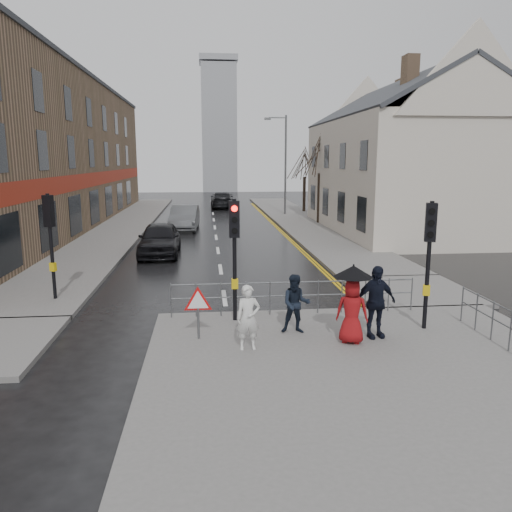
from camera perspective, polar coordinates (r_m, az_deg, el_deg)
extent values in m
plane|color=black|center=(14.02, -3.18, -8.11)|extent=(120.00, 120.00, 0.00)
cube|color=#605E5B|center=(11.30, 13.45, -12.85)|extent=(10.00, 9.00, 0.14)
cube|color=#605E5B|center=(37.01, -14.92, 3.56)|extent=(4.00, 44.00, 0.14)
cube|color=#605E5B|center=(39.15, 4.74, 4.28)|extent=(4.00, 40.00, 0.14)
cube|color=#605E5B|center=(18.27, 17.24, -3.84)|extent=(4.00, 4.20, 0.14)
cube|color=#8F6F52|center=(37.06, -24.12, 10.65)|extent=(8.00, 42.00, 10.00)
cube|color=beige|center=(33.69, 16.38, 8.66)|extent=(9.00, 16.00, 7.00)
cube|color=#8F6F52|center=(29.76, 17.19, 19.40)|extent=(0.70, 0.90, 1.80)
cube|color=#8F6F52|center=(38.11, 16.28, 17.47)|extent=(0.70, 0.90, 1.80)
cube|color=#919399|center=(75.40, -4.24, 14.25)|extent=(5.00, 5.00, 18.00)
cylinder|color=black|center=(13.74, -2.46, -0.54)|extent=(0.11, 0.11, 3.40)
cube|color=black|center=(13.56, -2.50, 4.22)|extent=(0.28, 0.22, 1.00)
cylinder|color=#FF0C07|center=(13.39, -2.48, 5.43)|extent=(0.16, 0.04, 0.16)
cylinder|color=black|center=(13.42, -2.47, 4.15)|extent=(0.16, 0.04, 0.16)
cylinder|color=black|center=(13.46, -2.45, 2.89)|extent=(0.16, 0.04, 0.16)
cube|color=gold|center=(13.88, -2.44, -3.17)|extent=(0.18, 0.14, 0.28)
cylinder|color=black|center=(13.80, 19.06, -1.09)|extent=(0.11, 0.11, 3.40)
cube|color=black|center=(13.62, 19.36, 3.65)|extent=(0.34, 0.30, 1.00)
cylinder|color=black|center=(13.45, 19.49, 4.84)|extent=(0.16, 0.09, 0.16)
cylinder|color=black|center=(13.48, 19.41, 3.58)|extent=(0.16, 0.09, 0.16)
cylinder|color=black|center=(13.52, 19.33, 2.31)|extent=(0.16, 0.09, 0.16)
cube|color=gold|center=(13.94, 18.89, -3.71)|extent=(0.22, 0.19, 0.28)
cylinder|color=black|center=(17.20, -22.34, 0.97)|extent=(0.11, 0.11, 3.40)
cube|color=black|center=(17.06, -22.62, 4.77)|extent=(0.34, 0.30, 1.00)
cylinder|color=black|center=(17.14, -22.42, 5.82)|extent=(0.16, 0.09, 0.16)
cylinder|color=black|center=(17.17, -22.34, 4.83)|extent=(0.16, 0.09, 0.16)
cylinder|color=black|center=(17.20, -22.27, 3.83)|extent=(0.16, 0.09, 0.16)
cube|color=gold|center=(17.32, -22.19, -1.15)|extent=(0.22, 0.19, 0.28)
cylinder|color=#595B5E|center=(14.43, -9.69, -5.04)|extent=(0.04, 0.04, 1.00)
cylinder|color=#595B5E|center=(15.61, 17.36, -4.17)|extent=(0.04, 0.04, 1.00)
cylinder|color=#595B5E|center=(14.49, 4.41, -3.00)|extent=(7.10, 0.04, 0.04)
cylinder|color=#595B5E|center=(14.59, 4.39, -4.53)|extent=(7.10, 0.04, 0.04)
cylinder|color=#595B5E|center=(15.08, 22.50, -5.03)|extent=(0.04, 0.04, 1.00)
cylinder|color=#595B5E|center=(13.11, 27.24, -5.71)|extent=(0.04, 4.50, 0.04)
cylinder|color=#595B5E|center=(13.22, 27.09, -7.38)|extent=(0.04, 4.50, 0.04)
cylinder|color=#595B5E|center=(12.70, -6.60, -7.54)|extent=(0.06, 0.06, 0.85)
cylinder|color=red|center=(12.54, -6.65, -5.26)|extent=(0.80, 0.03, 0.80)
cylinder|color=white|center=(12.52, -6.65, -5.28)|extent=(0.60, 0.03, 0.60)
cylinder|color=#595B5E|center=(41.76, 3.39, 10.30)|extent=(0.16, 0.16, 8.00)
cylinder|color=#595B5E|center=(41.79, 2.47, 15.53)|extent=(1.40, 0.10, 0.10)
cube|color=#595B5E|center=(41.68, 1.34, 15.41)|extent=(0.50, 0.25, 0.18)
cylinder|color=#31231B|center=(36.25, 7.21, 6.59)|extent=(0.26, 0.26, 3.50)
cylinder|color=#31231B|center=(44.18, 5.53, 7.06)|extent=(0.26, 0.26, 3.00)
imported|color=silver|center=(11.83, -0.89, -7.06)|extent=(0.59, 0.41, 1.56)
imported|color=black|center=(12.98, 4.59, -5.48)|extent=(0.81, 0.67, 1.55)
imported|color=maroon|center=(12.45, 10.91, -6.22)|extent=(0.91, 0.75, 1.60)
cylinder|color=black|center=(12.43, 10.93, -5.77)|extent=(0.02, 0.02, 1.80)
cone|color=black|center=(12.20, 11.08, -1.72)|extent=(0.96, 0.96, 0.28)
imported|color=black|center=(12.93, 13.48, -5.11)|extent=(1.14, 0.62, 1.85)
imported|color=black|center=(24.66, -10.95, 1.92)|extent=(1.89, 4.69, 1.60)
imported|color=#515357|center=(33.48, -8.16, 4.35)|extent=(1.94, 4.97, 1.61)
imported|color=black|center=(48.48, -3.91, 6.40)|extent=(2.25, 5.37, 1.55)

